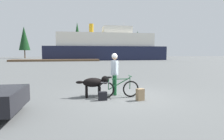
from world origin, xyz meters
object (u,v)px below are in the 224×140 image
bicycle (118,89)px  backpack (140,95)px  handbag_pannier (103,96)px  sailboat_moored (124,58)px  dog (95,83)px  ferry_boat (106,47)px  person_cyclist (115,70)px

bicycle → backpack: (0.73, -0.60, -0.14)m
handbag_pannier → sailboat_moored: bearing=75.2°
dog → backpack: bearing=-27.7°
backpack → ferry_boat: bearing=83.7°
backpack → sailboat_moored: bearing=77.2°
person_cyclist → sailboat_moored: 40.18m
person_cyclist → backpack: person_cyclist is taller
person_cyclist → handbag_pannier: person_cyclist is taller
person_cyclist → backpack: (0.78, -1.13, -0.87)m
ferry_boat → sailboat_moored: 5.34m
dog → backpack: dog is taller
dog → handbag_pannier: dog is taller
dog → backpack: size_ratio=3.02×
bicycle → dog: 0.98m
bicycle → handbag_pannier: bearing=-154.3°
dog → sailboat_moored: 40.65m
backpack → person_cyclist: bearing=124.7°
person_cyclist → handbag_pannier: (-0.62, -0.85, -0.93)m
bicycle → dog: bearing=163.8°
person_cyclist → sailboat_moored: bearing=75.8°
handbag_pannier → ferry_boat: (5.86, 39.91, 2.99)m
dog → handbag_pannier: bearing=-67.5°
backpack → sailboat_moored: (9.09, 40.07, 0.28)m
handbag_pannier → dog: bearing=112.5°
backpack → sailboat_moored: sailboat_moored is taller
bicycle → backpack: bearing=-39.3°
bicycle → person_cyclist: (-0.05, 0.53, 0.72)m
dog → sailboat_moored: sailboat_moored is taller
dog → handbag_pannier: 0.77m
bicycle → backpack: 0.96m
person_cyclist → sailboat_moored: (9.87, 38.94, -0.59)m
person_cyclist → dog: person_cyclist is taller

